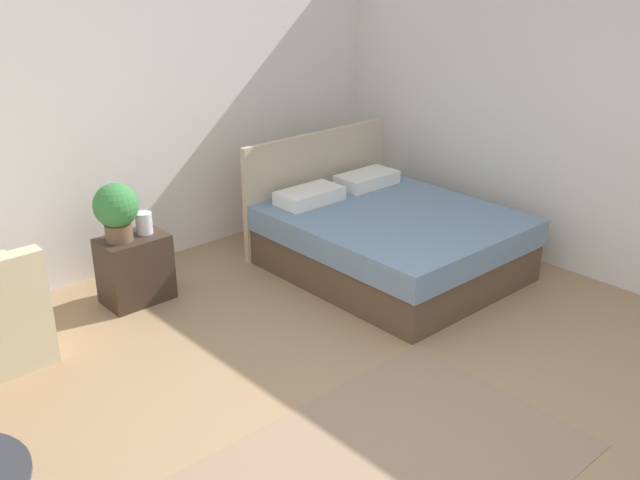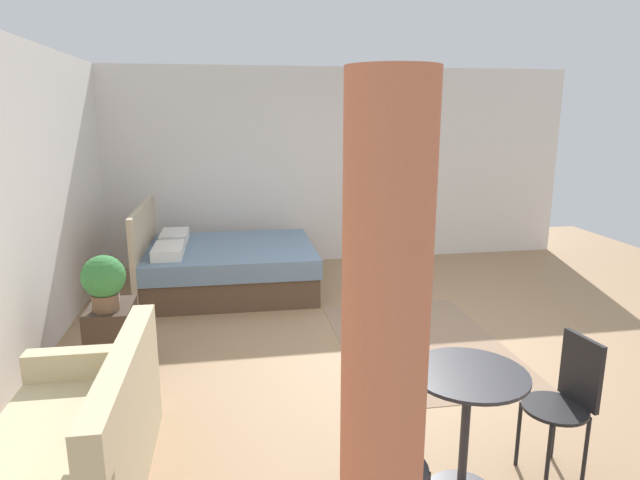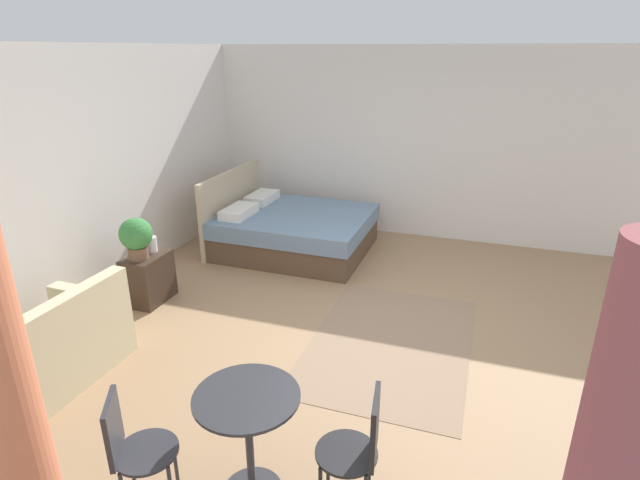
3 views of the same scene
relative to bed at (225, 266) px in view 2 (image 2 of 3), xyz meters
The scene contains 13 objects.
ground_plane 2.57m from the bed, 138.44° to the right, with size 9.28×9.64×0.02m, color #9E7A56.
wall_back 2.72m from the bed, 139.47° to the left, with size 9.28×0.12×2.72m, color silver.
wall_right 2.35m from the bed, 53.82° to the right, with size 0.12×6.64×2.72m, color silver.
area_rug 2.64m from the bed, 136.94° to the right, with size 2.20×1.49×0.01m, color #93755B.
bed is the anchor object (origin of this frame).
couch 3.65m from the bed, 166.68° to the left, with size 1.57×0.87×0.84m.
nightstand 2.14m from the bed, 153.92° to the left, with size 0.52×0.36×0.55m.
potted_plant 2.29m from the bed, 154.92° to the left, with size 0.35×0.35×0.46m.
vase 2.06m from the bed, 152.28° to the left, with size 0.13×0.13×0.17m.
balcony_table 4.14m from the bed, 161.67° to the right, with size 0.64×0.64×0.76m.
cafe_chair_near_window 4.33m from the bed, behind, with size 0.51×0.51×0.84m.
cafe_chair_near_couch 4.32m from the bed, 152.77° to the right, with size 0.42×0.42×0.86m.
curtain_right 4.90m from the bed, behind, with size 0.29×0.29×2.26m.
Camera 2 is at (-4.53, 1.63, 2.12)m, focal length 30.63 mm.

